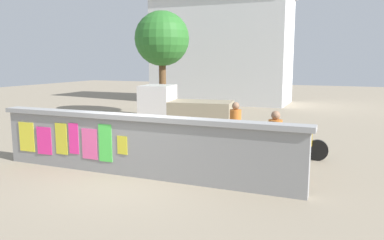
{
  "coord_description": "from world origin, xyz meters",
  "views": [
    {
      "loc": [
        4.67,
        -7.86,
        2.82
      ],
      "look_at": [
        0.47,
        2.26,
        1.11
      ],
      "focal_mm": 35.5,
      "sensor_mm": 36.0,
      "label": 1
    }
  ],
  "objects_px": {
    "auto_rickshaw_truck": "(182,109)",
    "tree_roadside": "(162,39)",
    "person_bystander": "(275,136)",
    "motorcycle": "(295,143)",
    "person_walking": "(235,124)",
    "bicycle_near": "(177,149)"
  },
  "relations": [
    {
      "from": "auto_rickshaw_truck",
      "to": "tree_roadside",
      "type": "relative_size",
      "value": 0.72
    },
    {
      "from": "person_bystander",
      "to": "auto_rickshaw_truck",
      "type": "bearing_deg",
      "value": 135.22
    },
    {
      "from": "motorcycle",
      "to": "tree_roadside",
      "type": "relative_size",
      "value": 0.36
    },
    {
      "from": "auto_rickshaw_truck",
      "to": "tree_roadside",
      "type": "xyz_separation_m",
      "value": [
        -2.68,
        3.64,
        2.97
      ]
    },
    {
      "from": "auto_rickshaw_truck",
      "to": "person_walking",
      "type": "distance_m",
      "value": 4.28
    },
    {
      "from": "auto_rickshaw_truck",
      "to": "person_walking",
      "type": "bearing_deg",
      "value": -44.07
    },
    {
      "from": "auto_rickshaw_truck",
      "to": "bicycle_near",
      "type": "distance_m",
      "value": 4.58
    },
    {
      "from": "motorcycle",
      "to": "person_walking",
      "type": "bearing_deg",
      "value": -167.73
    },
    {
      "from": "person_bystander",
      "to": "person_walking",
      "type": "bearing_deg",
      "value": 133.76
    },
    {
      "from": "bicycle_near",
      "to": "person_walking",
      "type": "relative_size",
      "value": 1.04
    },
    {
      "from": "bicycle_near",
      "to": "person_bystander",
      "type": "height_order",
      "value": "person_bystander"
    },
    {
      "from": "person_bystander",
      "to": "tree_roadside",
      "type": "xyz_separation_m",
      "value": [
        -7.2,
        8.12,
        2.89
      ]
    },
    {
      "from": "bicycle_near",
      "to": "person_bystander",
      "type": "relative_size",
      "value": 1.04
    },
    {
      "from": "person_walking",
      "to": "person_bystander",
      "type": "xyz_separation_m",
      "value": [
        1.44,
        -1.5,
        0.0
      ]
    },
    {
      "from": "bicycle_near",
      "to": "person_bystander",
      "type": "distance_m",
      "value": 2.85
    },
    {
      "from": "auto_rickshaw_truck",
      "to": "person_bystander",
      "type": "bearing_deg",
      "value": -44.78
    },
    {
      "from": "person_bystander",
      "to": "tree_roadside",
      "type": "distance_m",
      "value": 11.23
    },
    {
      "from": "bicycle_near",
      "to": "tree_roadside",
      "type": "relative_size",
      "value": 0.32
    },
    {
      "from": "bicycle_near",
      "to": "person_walking",
      "type": "distance_m",
      "value": 1.92
    },
    {
      "from": "motorcycle",
      "to": "bicycle_near",
      "type": "xyz_separation_m",
      "value": [
        -3.03,
        -1.6,
        -0.1
      ]
    },
    {
      "from": "person_bystander",
      "to": "tree_roadside",
      "type": "height_order",
      "value": "tree_roadside"
    },
    {
      "from": "auto_rickshaw_truck",
      "to": "person_bystander",
      "type": "distance_m",
      "value": 6.36
    }
  ]
}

